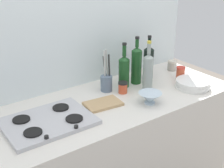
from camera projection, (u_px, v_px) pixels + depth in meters
counter_block at (112, 156)px, 2.27m from camera, size 1.80×0.70×0.90m
backsplash_panel at (82, 51)px, 2.27m from camera, size 1.90×0.06×2.30m
stovetop_hob at (48, 121)px, 1.81m from camera, size 0.51×0.38×0.04m
plate_stack at (193, 84)px, 2.27m from camera, size 0.25×0.25×0.06m
wine_bottle_leftmost at (124, 70)px, 2.26m from camera, size 0.08×0.08×0.33m
wine_bottle_mid_left at (136, 65)px, 2.31m from camera, size 0.08×0.08×0.36m
wine_bottle_mid_right at (148, 62)px, 2.41m from camera, size 0.08×0.08×0.34m
wine_bottle_rightmost at (148, 71)px, 2.20m from camera, size 0.07×0.07×0.36m
mixing_bowl at (150, 98)px, 2.03m from camera, size 0.16×0.16×0.08m
utensil_crock at (106, 82)px, 2.21m from camera, size 0.08×0.08×0.30m
condiment_jar_front at (172, 65)px, 2.60m from camera, size 0.07×0.07×0.08m
condiment_jar_rear at (180, 73)px, 2.40m from camera, size 0.07×0.07×0.11m
condiment_jar_spare at (123, 87)px, 2.19m from camera, size 0.07×0.07×0.08m
cutting_board at (103, 104)px, 2.03m from camera, size 0.25×0.18×0.02m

